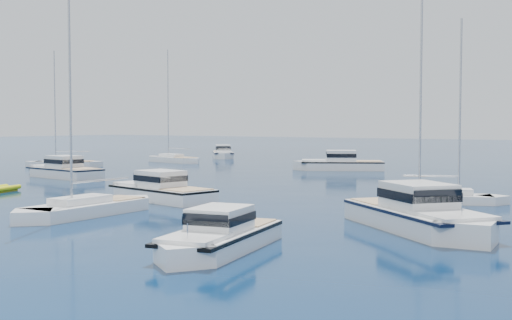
% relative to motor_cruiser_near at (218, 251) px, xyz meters
% --- Properties ---
extents(motor_cruiser_near, '(4.50, 9.10, 2.29)m').
position_rel_motor_cruiser_near_xyz_m(motor_cruiser_near, '(0.00, 0.00, 0.00)').
color(motor_cruiser_near, white).
rests_on(motor_cruiser_near, ground).
extents(motor_cruiser_right, '(10.92, 9.67, 2.94)m').
position_rel_motor_cruiser_near_xyz_m(motor_cruiser_right, '(4.87, 9.56, 0.00)').
color(motor_cruiser_right, silver).
rests_on(motor_cruiser_right, ground).
extents(motor_cruiser_centre, '(10.23, 4.73, 2.58)m').
position_rel_motor_cruiser_near_xyz_m(motor_cruiser_centre, '(-14.32, 11.81, 0.00)').
color(motor_cruiser_centre, white).
rests_on(motor_cruiser_centre, ground).
extents(motor_cruiser_far_l, '(10.54, 4.23, 2.69)m').
position_rel_motor_cruiser_near_xyz_m(motor_cruiser_far_l, '(-34.92, 20.43, 0.00)').
color(motor_cruiser_far_l, silver).
rests_on(motor_cruiser_far_l, ground).
extents(motor_cruiser_distant, '(10.96, 8.32, 2.83)m').
position_rel_motor_cruiser_near_xyz_m(motor_cruiser_distant, '(-17.73, 44.55, 0.00)').
color(motor_cruiser_distant, silver).
rests_on(motor_cruiser_distant, ground).
extents(motor_cruiser_horizon, '(8.40, 9.14, 2.50)m').
position_rel_motor_cruiser_near_xyz_m(motor_cruiser_horizon, '(-44.70, 58.40, 0.00)').
color(motor_cruiser_horizon, white).
rests_on(motor_cruiser_horizon, ground).
extents(sailboat_fore, '(3.12, 10.63, 15.48)m').
position_rel_motor_cruiser_near_xyz_m(sailboat_fore, '(-12.68, 4.12, 0.00)').
color(sailboat_fore, white).
rests_on(sailboat_fore, ground).
extents(sailboat_mid_r, '(6.45, 10.47, 15.05)m').
position_rel_motor_cruiser_near_xyz_m(sailboat_mid_r, '(2.68, 15.31, 0.00)').
color(sailboat_mid_r, silver).
rests_on(sailboat_mid_r, ground).
extents(sailboat_mid_l, '(9.48, 7.70, 14.40)m').
position_rel_motor_cruiser_near_xyz_m(sailboat_mid_l, '(-47.69, 30.90, 0.00)').
color(sailboat_mid_l, silver).
rests_on(sailboat_mid_l, ground).
extents(sailboat_centre, '(8.57, 5.39, 12.35)m').
position_rel_motor_cruiser_near_xyz_m(sailboat_centre, '(2.16, 21.19, 0.00)').
color(sailboat_centre, white).
rests_on(sailboat_centre, ground).
extents(sailboat_far_l, '(11.01, 4.60, 15.71)m').
position_rel_motor_cruiser_near_xyz_m(sailboat_far_l, '(-43.09, 45.36, 0.00)').
color(sailboat_far_l, white).
rests_on(sailboat_far_l, ground).
extents(tender_yellow, '(2.74, 3.62, 0.95)m').
position_rel_motor_cruiser_near_xyz_m(tender_yellow, '(-27.84, 8.86, 0.00)').
color(tender_yellow, '#CED40C').
rests_on(tender_yellow, ground).
extents(tender_grey_near, '(4.10, 3.87, 0.95)m').
position_rel_motor_cruiser_near_xyz_m(tender_grey_near, '(1.20, 12.20, 0.00)').
color(tender_grey_near, black).
rests_on(tender_grey_near, ground).
extents(tender_grey_far, '(4.03, 2.49, 0.95)m').
position_rel_motor_cruiser_near_xyz_m(tender_grey_far, '(-41.74, 23.64, 0.00)').
color(tender_grey_far, black).
rests_on(tender_grey_far, ground).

